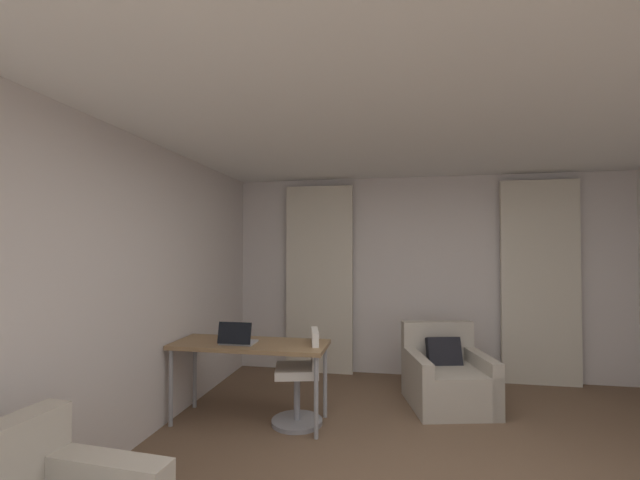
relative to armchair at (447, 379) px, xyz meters
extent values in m
cube|color=silver|center=(-0.17, 1.03, 1.02)|extent=(5.12, 0.06, 2.60)
cube|color=silver|center=(-2.70, -2.00, 1.02)|extent=(0.06, 6.12, 2.60)
cube|color=white|center=(-0.17, -2.00, 2.35)|extent=(5.12, 6.12, 0.06)
cube|color=beige|center=(-1.54, 0.90, 0.97)|extent=(0.90, 0.06, 2.50)
cube|color=beige|center=(1.21, 0.90, 0.97)|extent=(0.90, 0.06, 2.50)
cube|color=#B2A899|center=(0.01, -0.04, -0.07)|extent=(0.96, 0.99, 0.41)
cube|color=#B2A899|center=(-0.07, 0.30, 0.34)|extent=(0.80, 0.31, 0.42)
cube|color=#B2A899|center=(0.34, 0.04, 0.00)|extent=(0.30, 0.84, 0.55)
cube|color=#B2A899|center=(-0.32, -0.11, 0.00)|extent=(0.30, 0.84, 0.55)
cube|color=black|center=(-0.02, 0.08, 0.24)|extent=(0.40, 0.28, 0.37)
cube|color=olive|center=(-1.91, -0.76, 0.46)|extent=(1.48, 0.56, 0.04)
cylinder|color=#99999E|center=(-2.60, -0.53, 0.08)|extent=(0.04, 0.04, 0.71)
cylinder|color=#99999E|center=(-1.22, -0.53, 0.08)|extent=(0.04, 0.04, 0.71)
cylinder|color=#99999E|center=(-2.60, -0.99, 0.08)|extent=(0.04, 0.04, 0.71)
cylinder|color=#99999E|center=(-1.22, -0.99, 0.08)|extent=(0.04, 0.04, 0.71)
cylinder|color=gray|center=(-1.45, -0.73, -0.05)|extent=(0.06, 0.06, 0.46)
cylinder|color=gray|center=(-1.45, -0.73, -0.26)|extent=(0.48, 0.48, 0.04)
cube|color=silver|center=(-1.45, -0.73, 0.22)|extent=(0.48, 0.48, 0.08)
cube|color=silver|center=(-1.29, -0.69, 0.43)|extent=(0.14, 0.36, 0.34)
cube|color=#ADADB2|center=(-2.00, -0.81, 0.48)|extent=(0.32, 0.22, 0.02)
cube|color=black|center=(-2.00, -0.92, 0.59)|extent=(0.32, 0.05, 0.20)
camera|label=1|loc=(-0.53, -4.52, 1.37)|focal=22.99mm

